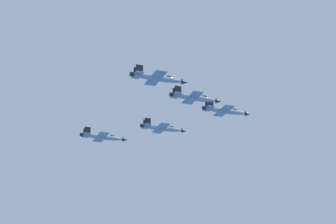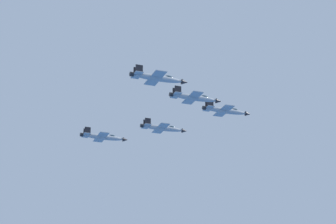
{
  "view_description": "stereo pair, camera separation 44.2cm",
  "coord_description": "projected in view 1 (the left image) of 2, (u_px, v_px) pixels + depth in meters",
  "views": [
    {
      "loc": [
        -168.97,
        -184.49,
        2.0
      ],
      "look_at": [
        -3.22,
        -15.67,
        94.7
      ],
      "focal_mm": 80.29,
      "sensor_mm": 36.0,
      "label": 1
    },
    {
      "loc": [
        -168.66,
        -184.8,
        2.0
      ],
      "look_at": [
        -3.22,
        -15.67,
        94.7
      ],
      "focal_mm": 80.29,
      "sensor_mm": 36.0,
      "label": 2
    }
  ],
  "objects": [
    {
      "name": "jet_left_wingman",
      "position": [
        163.0,
        128.0,
        268.54
      ],
      "size": [
        16.62,
        11.07,
        3.72
      ],
      "rotation": [
        0.0,
        0.0,
        5.85
      ],
      "color": "#9EA3A8"
    },
    {
      "name": "jet_right_outer",
      "position": [
        158.0,
        78.0,
        222.09
      ],
      "size": [
        17.3,
        11.48,
        3.85
      ],
      "rotation": [
        0.0,
        0.0,
        5.86
      ],
      "color": "#9EA3A8"
    },
    {
      "name": "jet_lead",
      "position": [
        226.0,
        111.0,
        262.26
      ],
      "size": [
        17.31,
        11.51,
        3.86
      ],
      "rotation": [
        0.0,
        0.0,
        5.86
      ],
      "color": "#9EA3A8"
    },
    {
      "name": "jet_right_wingman",
      "position": [
        195.0,
        98.0,
        241.92
      ],
      "size": [
        17.08,
        11.35,
        3.81
      ],
      "rotation": [
        0.0,
        0.0,
        5.86
      ],
      "color": "#9EA3A8"
    },
    {
      "name": "jet_left_outer",
      "position": [
        103.0,
        137.0,
        275.91
      ],
      "size": [
        17.1,
        11.39,
        3.83
      ],
      "rotation": [
        0.0,
        0.0,
        5.85
      ],
      "color": "#9EA3A8"
    }
  ]
}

